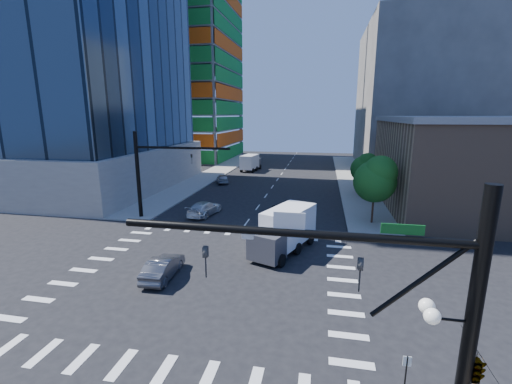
# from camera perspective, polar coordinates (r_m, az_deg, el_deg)

# --- Properties ---
(ground) EXTENTS (160.00, 160.00, 0.00)m
(ground) POSITION_cam_1_polar(r_m,az_deg,el_deg) (24.46, -7.84, -13.56)
(ground) COLOR black
(ground) RESTS_ON ground
(road_markings) EXTENTS (20.00, 20.00, 0.01)m
(road_markings) POSITION_cam_1_polar(r_m,az_deg,el_deg) (24.46, -7.84, -13.55)
(road_markings) COLOR silver
(road_markings) RESTS_ON ground
(sidewalk_ne) EXTENTS (5.00, 60.00, 0.15)m
(sidewalk_ne) POSITION_cam_1_polar(r_m,az_deg,el_deg) (61.83, 15.67, 2.33)
(sidewalk_ne) COLOR gray
(sidewalk_ne) RESTS_ON ground
(sidewalk_nw) EXTENTS (5.00, 60.00, 0.15)m
(sidewalk_nw) POSITION_cam_1_polar(r_m,az_deg,el_deg) (64.73, -6.98, 3.16)
(sidewalk_nw) COLOR gray
(sidewalk_nw) RESTS_ON ground
(construction_building) EXTENTS (25.16, 34.50, 70.60)m
(construction_building) POSITION_cam_1_polar(r_m,az_deg,el_deg) (90.67, -12.50, 21.28)
(construction_building) COLOR slate
(construction_building) RESTS_ON ground
(commercial_building) EXTENTS (20.50, 22.50, 10.60)m
(commercial_building) POSITION_cam_1_polar(r_m,az_deg,el_deg) (46.51, 33.35, 3.91)
(commercial_building) COLOR #8F6E53
(commercial_building) RESTS_ON ground
(bg_building_ne) EXTENTS (24.00, 30.00, 28.00)m
(bg_building_ne) POSITION_cam_1_polar(r_m,az_deg,el_deg) (78.25, 26.41, 13.85)
(bg_building_ne) COLOR #5A5451
(bg_building_ne) RESTS_ON ground
(signal_mast_se) EXTENTS (10.51, 2.48, 9.00)m
(signal_mast_se) POSITION_cam_1_polar(r_m,az_deg,el_deg) (11.34, 27.67, -19.61)
(signal_mast_se) COLOR black
(signal_mast_se) RESTS_ON sidewalk_se
(signal_mast_nw) EXTENTS (10.20, 0.40, 9.00)m
(signal_mast_nw) POSITION_cam_1_polar(r_m,az_deg,el_deg) (36.93, -17.13, 3.96)
(signal_mast_nw) COLOR black
(signal_mast_nw) RESTS_ON sidewalk_nw
(tree_south) EXTENTS (4.16, 4.16, 6.82)m
(tree_south) POSITION_cam_1_polar(r_m,az_deg,el_deg) (35.51, 19.45, 2.14)
(tree_south) COLOR #382316
(tree_south) RESTS_ON sidewalk_ne
(tree_north) EXTENTS (3.54, 3.52, 5.78)m
(tree_north) POSITION_cam_1_polar(r_m,az_deg,el_deg) (47.41, 17.74, 3.92)
(tree_north) COLOR #382316
(tree_north) RESTS_ON sidewalk_ne
(no_parking_sign) EXTENTS (0.30, 0.06, 2.20)m
(no_parking_sign) POSITION_cam_1_polar(r_m,az_deg,el_deg) (15.38, 23.65, -26.25)
(no_parking_sign) COLOR black
(no_parking_sign) RESTS_ON ground
(car_nb_far) EXTENTS (3.08, 5.02, 1.30)m
(car_nb_far) POSITION_cam_1_polar(r_m,az_deg,el_deg) (36.43, 4.57, -3.43)
(car_nb_far) COLOR black
(car_nb_far) RESTS_ON ground
(car_sb_near) EXTENTS (2.95, 5.48, 1.51)m
(car_sb_near) POSITION_cam_1_polar(r_m,az_deg,el_deg) (37.95, -8.58, -2.71)
(car_sb_near) COLOR white
(car_sb_near) RESTS_ON ground
(car_sb_mid) EXTENTS (3.10, 4.50, 1.42)m
(car_sb_mid) POSITION_cam_1_polar(r_m,az_deg,el_deg) (55.22, -5.61, 2.20)
(car_sb_mid) COLOR #94979B
(car_sb_mid) RESTS_ON ground
(car_sb_cross) EXTENTS (1.72, 4.45, 1.44)m
(car_sb_cross) POSITION_cam_1_polar(r_m,az_deg,el_deg) (24.50, -15.25, -12.00)
(car_sb_cross) COLOR #4E4E53
(car_sb_cross) RESTS_ON ground
(box_truck_near) EXTENTS (4.93, 7.04, 3.40)m
(box_truck_near) POSITION_cam_1_polar(r_m,az_deg,el_deg) (27.48, 4.44, -7.04)
(box_truck_near) COLOR black
(box_truck_near) RESTS_ON ground
(box_truck_far) EXTENTS (3.27, 6.29, 3.16)m
(box_truck_far) POSITION_cam_1_polar(r_m,az_deg,el_deg) (67.44, -0.80, 4.78)
(box_truck_far) COLOR black
(box_truck_far) RESTS_ON ground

